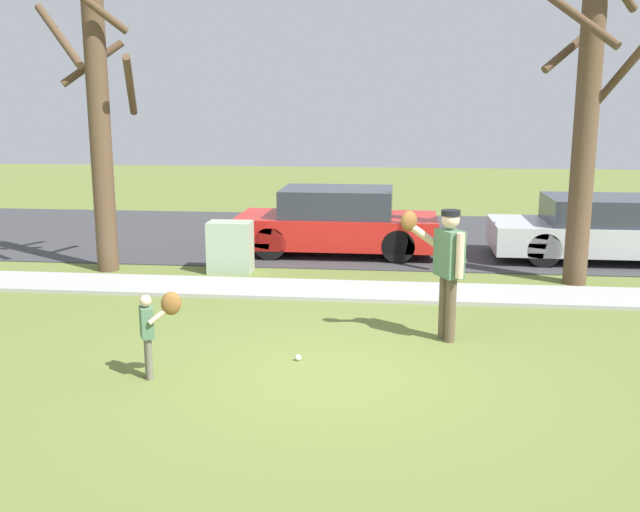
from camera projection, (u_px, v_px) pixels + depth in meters
name	position (u px, v px, depth m)	size (l,w,h in m)	color
ground_plane	(350.00, 294.00, 11.58)	(48.00, 48.00, 0.00)	olive
sidewalk_strip	(351.00, 291.00, 11.67)	(36.00, 1.20, 0.06)	#A3A39E
road_surface	(366.00, 237.00, 16.54)	(36.00, 6.80, 0.02)	#38383A
person_adult	(446.00, 260.00, 9.11)	(0.84, 0.54, 1.70)	brown
person_child	(154.00, 322.00, 7.88)	(0.53, 0.31, 1.01)	#6B6656
baseball	(298.00, 358.00, 8.56)	(0.07, 0.07, 0.07)	white
utility_cabinet	(230.00, 247.00, 12.98)	(0.78, 0.50, 0.93)	#9EB293
street_tree_near	(587.00, 114.00, 11.68)	(1.85, 1.88, 5.36)	brown
street_tree_far	(99.00, 121.00, 12.68)	(1.85, 1.88, 5.09)	brown
parked_hatchback_red	(337.00, 222.00, 14.56)	(4.00, 1.75, 1.33)	red
parked_sedan_silver	(612.00, 229.00, 13.95)	(4.60, 1.80, 1.23)	silver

